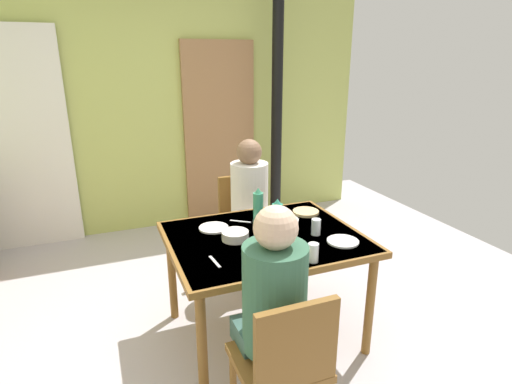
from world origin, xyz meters
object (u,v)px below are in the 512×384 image
Objects in this scene: dining_table at (265,246)px; water_bottle_green_near at (277,223)px; chair_far_diner at (244,220)px; person_near_diner at (273,294)px; serving_bowl_center at (235,235)px; water_bottle_green_far at (258,210)px; chair_near_diner at (285,364)px; person_far_diner at (250,194)px.

water_bottle_green_near is (0.03, -0.13, 0.21)m from dining_table.
chair_far_diner is 1.13× the size of person_near_diner.
dining_table is at bearing -5.44° from serving_bowl_center.
water_bottle_green_far is at bearing 87.52° from dining_table.
water_bottle_green_near is at bearing 68.52° from chair_near_diner.
person_near_diner is 2.65× the size of water_bottle_green_near.
chair_near_diner is 0.86m from water_bottle_green_near.
water_bottle_green_far is at bearing 74.94° from chair_near_diner.
chair_near_diner is 0.31m from person_near_diner.
water_bottle_green_far reaches higher than dining_table.
dining_table is 0.24m from water_bottle_green_far.
dining_table is 1.58× the size of person_near_diner.
person_far_diner reaches higher than dining_table.
dining_table is 1.40× the size of chair_near_diner.
water_bottle_green_near is at bearing -85.38° from water_bottle_green_far.
serving_bowl_center is (0.06, 0.86, 0.27)m from chair_near_diner.
chair_near_diner is at bearing -105.06° from water_bottle_green_far.
water_bottle_green_far is (-0.17, -0.58, 0.09)m from person_far_diner.
person_near_diner is at bearing 90.00° from chair_near_diner.
water_bottle_green_far is at bearing 28.36° from serving_bowl_center.
person_far_diner is (0.17, 0.71, 0.12)m from dining_table.
water_bottle_green_far reaches higher than chair_near_diner.
person_far_diner is at bearing 76.46° from dining_table.
water_bottle_green_near is (-0.14, -0.97, 0.37)m from chair_far_diner.
water_bottle_green_far is at bearing 77.07° from chair_far_diner.
dining_table is at bearing 73.17° from chair_near_diner.
chair_near_diner is 5.12× the size of serving_bowl_center.
water_bottle_green_near is (-0.14, -0.84, 0.09)m from person_far_diner.
person_near_diner is at bearing -94.93° from serving_bowl_center.
water_bottle_green_far is (-0.02, 0.25, -0.00)m from water_bottle_green_near.
chair_far_diner is 1.13× the size of person_far_diner.
serving_bowl_center is (-0.36, -0.83, 0.27)m from chair_far_diner.
water_bottle_green_far is (0.01, 0.13, 0.21)m from dining_table.
person_near_diner is at bearing -109.84° from dining_table.
chair_near_diner reaches higher than dining_table.
chair_far_diner is at bearing -90.00° from person_far_diner.
chair_near_diner reaches higher than serving_bowl_center.
person_far_diner is 4.53× the size of serving_bowl_center.
chair_far_diner is at bearing 66.27° from serving_bowl_center.
chair_near_diner is at bearing -94.16° from serving_bowl_center.
chair_far_diner is at bearing 74.66° from person_near_diner.
chair_near_diner is 2.99× the size of water_bottle_green_near.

